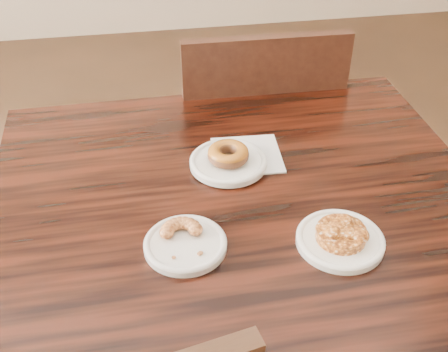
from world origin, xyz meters
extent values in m
cube|color=black|center=(0.14, -0.22, 0.38)|extent=(0.99, 0.99, 0.75)
cube|color=white|center=(0.18, -0.02, 0.75)|extent=(0.15, 0.15, 0.00)
cylinder|color=white|center=(0.13, -0.05, 0.76)|extent=(0.16, 0.16, 0.01)
cylinder|color=silver|center=(0.01, -0.28, 0.76)|extent=(0.15, 0.15, 0.01)
cylinder|color=white|center=(0.28, -0.31, 0.76)|extent=(0.16, 0.16, 0.01)
torus|color=#9D5516|center=(0.13, -0.05, 0.78)|extent=(0.09, 0.09, 0.03)
camera|label=1|loc=(-0.04, -0.99, 1.45)|focal=45.00mm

